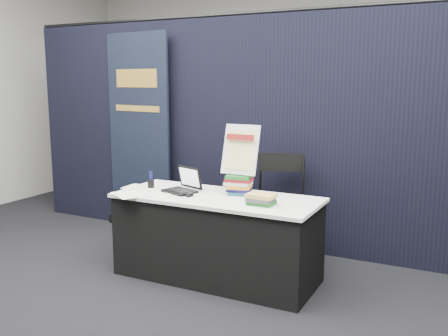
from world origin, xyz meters
TOP-DOWN VIEW (x-y plane):
  - floor at (0.00, 0.00)m, footprint 8.00×8.00m
  - wall_back at (0.00, 4.00)m, footprint 8.00×0.02m
  - drape_partition at (0.00, 1.60)m, footprint 6.00×0.08m
  - display_table at (0.00, 0.55)m, footprint 1.80×0.75m
  - laptop at (-0.36, 0.56)m, footprint 0.34×0.32m
  - mouse at (-0.20, 0.43)m, footprint 0.07×0.11m
  - brochure_left at (-0.79, 0.54)m, footprint 0.33×0.24m
  - brochure_mid at (-0.72, 0.24)m, footprint 0.39×0.36m
  - brochure_right at (-0.34, 0.55)m, footprint 0.37×0.32m
  - pen_cup at (-0.70, 0.56)m, footprint 0.08×0.08m
  - book_stack_tall at (0.15, 0.68)m, footprint 0.25×0.21m
  - book_stack_short at (0.47, 0.43)m, footprint 0.22×0.17m
  - info_sign at (0.15, 0.71)m, footprint 0.34×0.16m
  - pullup_banner at (-1.53, 1.50)m, footprint 0.97×0.23m
  - stacking_chair at (0.30, 1.16)m, footprint 0.60×0.61m

SIDE VIEW (x-z plane):
  - floor at x=0.00m, z-range 0.00..0.00m
  - display_table at x=0.00m, z-range 0.00..0.75m
  - stacking_chair at x=0.30m, z-range 0.06..1.10m
  - brochure_right at x=-0.34m, z-range 0.75..0.75m
  - brochure_mid at x=-0.72m, z-range 0.75..0.75m
  - brochure_left at x=-0.79m, z-range 0.75..0.75m
  - mouse at x=-0.20m, z-range 0.75..0.78m
  - pen_cup at x=-0.70m, z-range 0.75..0.83m
  - book_stack_short at x=0.47m, z-range 0.75..0.84m
  - laptop at x=-0.36m, z-range 0.69..0.92m
  - book_stack_tall at x=0.15m, z-range 0.75..0.93m
  - pullup_banner at x=-1.53m, z-range -0.13..2.16m
  - info_sign at x=0.15m, z-range 0.92..1.37m
  - drape_partition at x=0.00m, z-range 0.00..2.40m
  - wall_back at x=0.00m, z-range 0.00..3.50m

